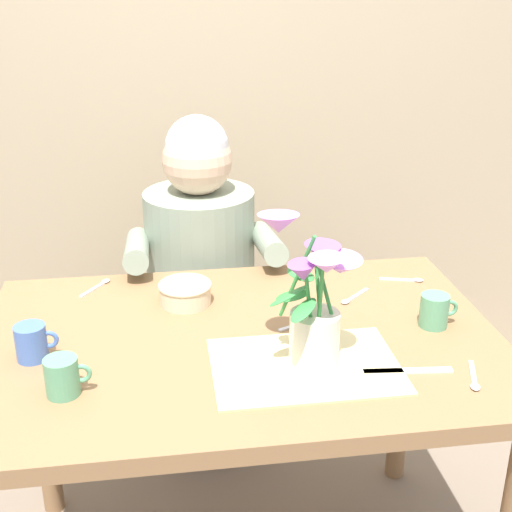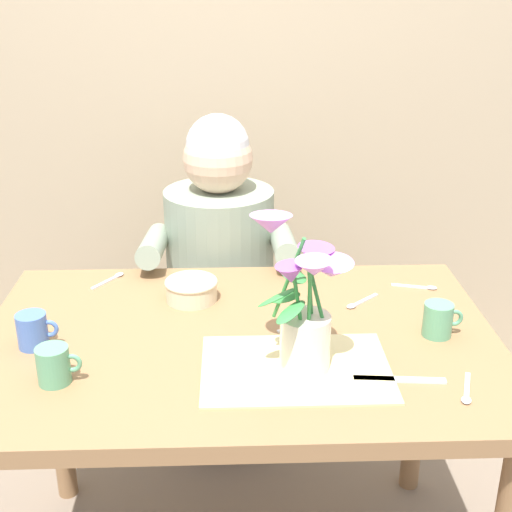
{
  "view_description": "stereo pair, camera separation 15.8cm",
  "coord_description": "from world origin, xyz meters",
  "px_view_note": "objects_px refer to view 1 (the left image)",
  "views": [
    {
      "loc": [
        -0.17,
        -1.4,
        1.53
      ],
      "look_at": [
        0.04,
        0.05,
        0.92
      ],
      "focal_mm": 48.61,
      "sensor_mm": 36.0,
      "label": 1
    },
    {
      "loc": [
        -0.01,
        -1.41,
        1.53
      ],
      "look_at": [
        0.04,
        0.05,
        0.92
      ],
      "focal_mm": 48.61,
      "sensor_mm": 36.0,
      "label": 2
    }
  ],
  "objects_px": {
    "coffee_cup": "(435,311)",
    "ceramic_mug": "(63,377)",
    "flower_vase": "(313,302)",
    "seated_person": "(202,293)",
    "tea_cup": "(32,342)",
    "ceramic_bowl": "(185,292)",
    "dinner_knife": "(408,371)"
  },
  "relations": [
    {
      "from": "seated_person",
      "to": "ceramic_mug",
      "type": "xyz_separation_m",
      "value": [
        -0.33,
        -0.79,
        0.22
      ]
    },
    {
      "from": "seated_person",
      "to": "ceramic_mug",
      "type": "distance_m",
      "value": 0.89
    },
    {
      "from": "flower_vase",
      "to": "dinner_knife",
      "type": "relative_size",
      "value": 1.74
    },
    {
      "from": "coffee_cup",
      "to": "ceramic_mug",
      "type": "bearing_deg",
      "value": -168.75
    },
    {
      "from": "seated_person",
      "to": "coffee_cup",
      "type": "height_order",
      "value": "seated_person"
    },
    {
      "from": "seated_person",
      "to": "flower_vase",
      "type": "relative_size",
      "value": 3.42
    },
    {
      "from": "dinner_knife",
      "to": "tea_cup",
      "type": "distance_m",
      "value": 0.81
    },
    {
      "from": "flower_vase",
      "to": "ceramic_mug",
      "type": "height_order",
      "value": "flower_vase"
    },
    {
      "from": "ceramic_bowl",
      "to": "tea_cup",
      "type": "xyz_separation_m",
      "value": [
        -0.34,
        -0.22,
        0.01
      ]
    },
    {
      "from": "dinner_knife",
      "to": "coffee_cup",
      "type": "relative_size",
      "value": 2.04
    },
    {
      "from": "ceramic_bowl",
      "to": "ceramic_mug",
      "type": "relative_size",
      "value": 1.46
    },
    {
      "from": "flower_vase",
      "to": "dinner_knife",
      "type": "height_order",
      "value": "flower_vase"
    },
    {
      "from": "ceramic_bowl",
      "to": "tea_cup",
      "type": "distance_m",
      "value": 0.41
    },
    {
      "from": "coffee_cup",
      "to": "flower_vase",
      "type": "bearing_deg",
      "value": -158.09
    },
    {
      "from": "ceramic_mug",
      "to": "seated_person",
      "type": "bearing_deg",
      "value": 67.61
    },
    {
      "from": "ceramic_mug",
      "to": "coffee_cup",
      "type": "height_order",
      "value": "same"
    },
    {
      "from": "dinner_knife",
      "to": "ceramic_mug",
      "type": "distance_m",
      "value": 0.71
    },
    {
      "from": "ceramic_bowl",
      "to": "tea_cup",
      "type": "height_order",
      "value": "tea_cup"
    },
    {
      "from": "ceramic_bowl",
      "to": "coffee_cup",
      "type": "relative_size",
      "value": 1.46
    },
    {
      "from": "seated_person",
      "to": "dinner_knife",
      "type": "relative_size",
      "value": 5.97
    },
    {
      "from": "seated_person",
      "to": "ceramic_bowl",
      "type": "bearing_deg",
      "value": -101.58
    },
    {
      "from": "flower_vase",
      "to": "ceramic_mug",
      "type": "bearing_deg",
      "value": -176.07
    },
    {
      "from": "ceramic_bowl",
      "to": "flower_vase",
      "type": "bearing_deg",
      "value": -53.48
    },
    {
      "from": "dinner_knife",
      "to": "seated_person",
      "type": "bearing_deg",
      "value": 120.36
    },
    {
      "from": "seated_person",
      "to": "dinner_knife",
      "type": "distance_m",
      "value": 0.92
    },
    {
      "from": "seated_person",
      "to": "tea_cup",
      "type": "relative_size",
      "value": 12.2
    },
    {
      "from": "ceramic_mug",
      "to": "flower_vase",
      "type": "bearing_deg",
      "value": 3.93
    },
    {
      "from": "flower_vase",
      "to": "seated_person",
      "type": "bearing_deg",
      "value": 103.64
    },
    {
      "from": "flower_vase",
      "to": "ceramic_mug",
      "type": "relative_size",
      "value": 3.56
    },
    {
      "from": "seated_person",
      "to": "coffee_cup",
      "type": "xyz_separation_m",
      "value": [
        0.51,
        -0.63,
        0.22
      ]
    },
    {
      "from": "dinner_knife",
      "to": "ceramic_mug",
      "type": "xyz_separation_m",
      "value": [
        -0.71,
        0.02,
        0.04
      ]
    },
    {
      "from": "seated_person",
      "to": "tea_cup",
      "type": "distance_m",
      "value": 0.79
    }
  ]
}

